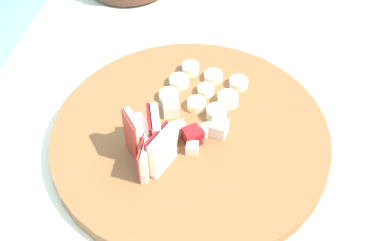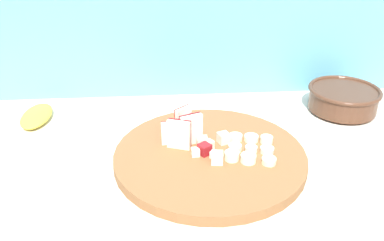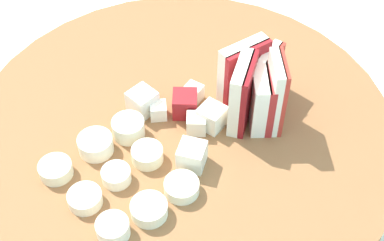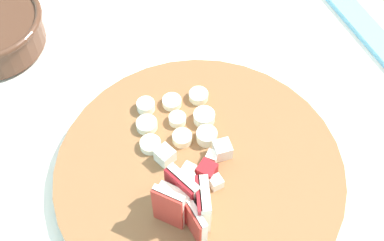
{
  "view_description": "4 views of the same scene",
  "coord_description": "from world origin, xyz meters",
  "views": [
    {
      "loc": [
        -0.52,
        -0.09,
        1.52
      ],
      "look_at": [
        -0.03,
        0.03,
        0.97
      ],
      "focal_mm": 53.33,
      "sensor_mm": 36.0,
      "label": 1
    },
    {
      "loc": [
        -0.13,
        -0.63,
        1.38
      ],
      "look_at": [
        -0.07,
        0.07,
        1.01
      ],
      "focal_mm": 38.38,
      "sensor_mm": 36.0,
      "label": 2
    },
    {
      "loc": [
        0.21,
        0.23,
        1.31
      ],
      "look_at": [
        -0.02,
        0.05,
        0.99
      ],
      "focal_mm": 51.7,
      "sensor_mm": 36.0,
      "label": 3
    },
    {
      "loc": [
        -0.34,
        0.17,
        1.54
      ],
      "look_at": [
        -0.0,
        0.02,
        1.01
      ],
      "focal_mm": 49.41,
      "sensor_mm": 36.0,
      "label": 4
    }
  ],
  "objects": [
    {
      "name": "cutting_board",
      "position": [
        -0.04,
        0.03,
        0.95
      ],
      "size": [
        0.37,
        0.37,
        0.02
      ],
      "primitive_type": "cylinder",
      "color": "brown",
      "rests_on": "tiled_countertop"
    },
    {
      "name": "apple_dice_pile",
      "position": [
        -0.04,
        0.03,
        0.97
      ],
      "size": [
        0.08,
        0.1,
        0.02
      ],
      "color": "#EFE5CC",
      "rests_on": "cutting_board"
    },
    {
      "name": "apple_wedge_fan",
      "position": [
        -0.09,
        0.07,
        0.99
      ],
      "size": [
        0.08,
        0.07,
        0.07
      ],
      "color": "maroon",
      "rests_on": "cutting_board"
    },
    {
      "name": "banana_slice_rows",
      "position": [
        0.03,
        0.02,
        0.96
      ],
      "size": [
        0.1,
        0.12,
        0.02
      ],
      "color": "#F4EAC6",
      "rests_on": "cutting_board"
    },
    {
      "name": "tile_backsplash",
      "position": [
        0.0,
        0.36,
        0.76
      ],
      "size": [
        2.4,
        0.04,
        1.53
      ],
      "primitive_type": "cube",
      "color": "#5BA3C1",
      "rests_on": "ground"
    }
  ]
}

